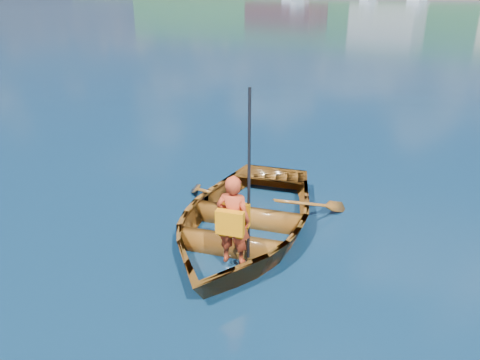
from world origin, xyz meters
name	(u,v)px	position (x,y,z in m)	size (l,w,h in m)	color
ground	(192,239)	(0.00, 0.00, 0.00)	(600.00, 600.00, 0.00)	#132D42
rowboat	(243,218)	(0.49, 0.55, 0.24)	(3.68, 4.40, 0.78)	brown
child_paddler	(233,220)	(0.90, -0.27, 0.68)	(0.48, 0.42, 2.15)	#C13C1E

